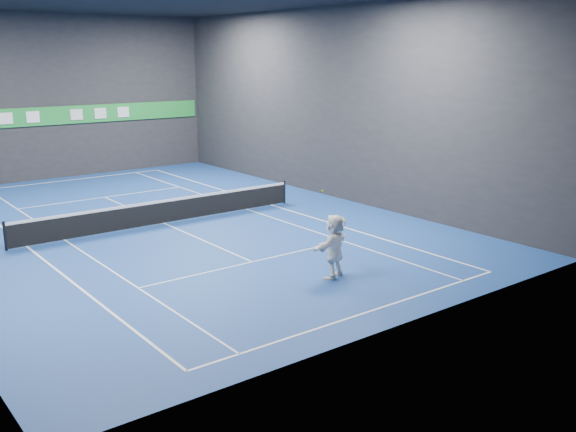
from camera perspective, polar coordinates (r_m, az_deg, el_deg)
ground at (r=26.92m, az=-10.90°, el=-0.66°), size 26.00×26.00×0.00m
wall_back at (r=38.24m, az=-20.18°, el=9.87°), size 18.00×0.10×9.00m
wall_front at (r=15.66m, az=10.39°, el=5.69°), size 18.00×0.10×9.00m
wall_right at (r=31.19m, az=3.83°, el=9.93°), size 0.10×26.00×9.00m
baseline_near at (r=17.60m, az=7.04°, el=-8.49°), size 10.98×0.08×0.01m
baseline_far at (r=37.72m, az=-19.09°, el=3.01°), size 10.98×0.08×0.01m
sideline_doubles_left at (r=25.07m, az=-22.17°, el=-2.56°), size 0.08×23.78×0.01m
sideline_doubles_right at (r=29.68m, az=-1.42°, el=0.96°), size 0.08×23.78×0.01m
sideline_singles_left at (r=25.44m, az=-19.19°, el=-2.06°), size 0.06×23.78×0.01m
sideline_singles_right at (r=28.92m, az=-3.63°, el=0.59°), size 0.06×23.78×0.01m
service_line_near at (r=21.59m, az=-3.20°, el=-4.09°), size 8.23×0.06×0.01m
service_line_far at (r=32.64m, az=-15.98°, el=1.62°), size 8.23×0.06×0.01m
center_service_line at (r=26.92m, az=-10.90°, el=-0.66°), size 0.06×12.80×0.01m
player at (r=19.88m, az=4.11°, el=-2.68°), size 1.96×1.23×2.01m
tennis_ball at (r=19.35m, az=3.11°, el=2.22°), size 0.07×0.07×0.07m
tennis_net at (r=26.79m, az=-10.96°, el=0.45°), size 12.50×0.10×1.07m
sponsor_banner at (r=38.25m, az=-20.02°, el=8.38°), size 17.64×0.11×1.00m
tennis_racket at (r=19.94m, az=4.73°, el=-0.69°), size 0.43×0.31×0.64m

